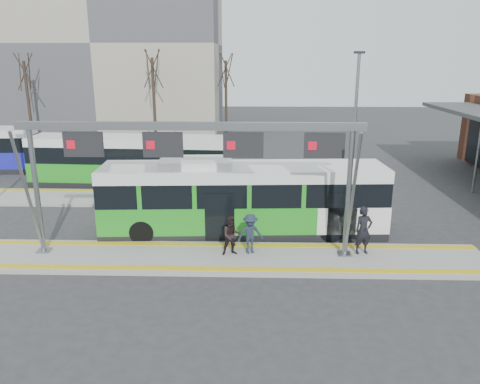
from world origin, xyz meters
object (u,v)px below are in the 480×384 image
Objects in this scene: passenger_a at (363,230)px; passenger_c at (250,234)px; gantry at (194,150)px; hero_bus at (242,200)px; passenger_b at (232,235)px.

passenger_c is at bearing 168.63° from passenger_a.
gantry reaches higher than passenger_a.
passenger_a is (4.81, -2.52, -0.45)m from hero_bus.
passenger_c is (0.73, 0.17, 0.01)m from passenger_b.
passenger_c reaches higher than passenger_b.
gantry is 3.96m from passenger_c.
gantry is 6.78× the size of passenger_a.
passenger_b is at bearing -100.34° from hero_bus.
gantry is 3.63m from passenger_b.
hero_bus is 6.53× the size of passenger_a.
gantry is 1.04× the size of hero_bus.
passenger_a is 4.44m from passenger_c.
passenger_a is 1.19× the size of passenger_c.
hero_bus reaches higher than passenger_a.
hero_bus is 2.72m from passenger_c.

